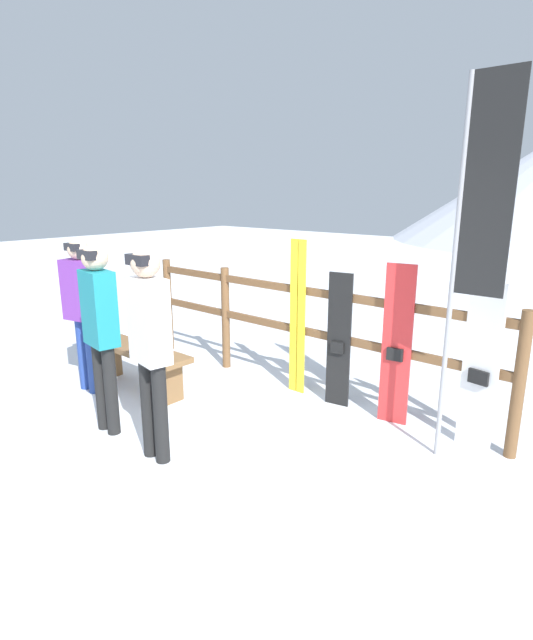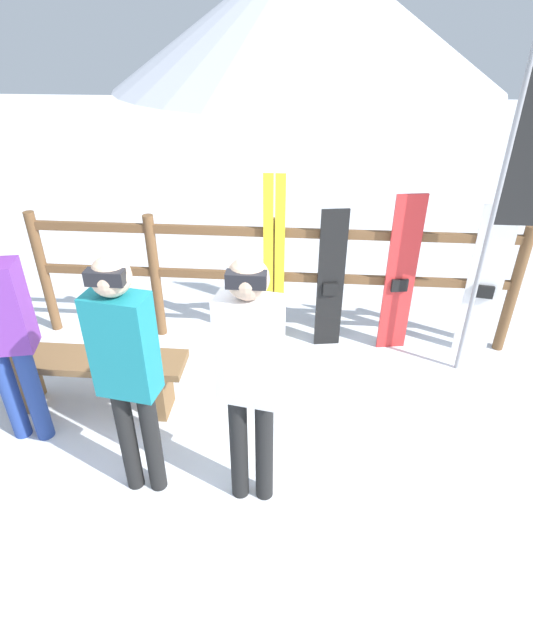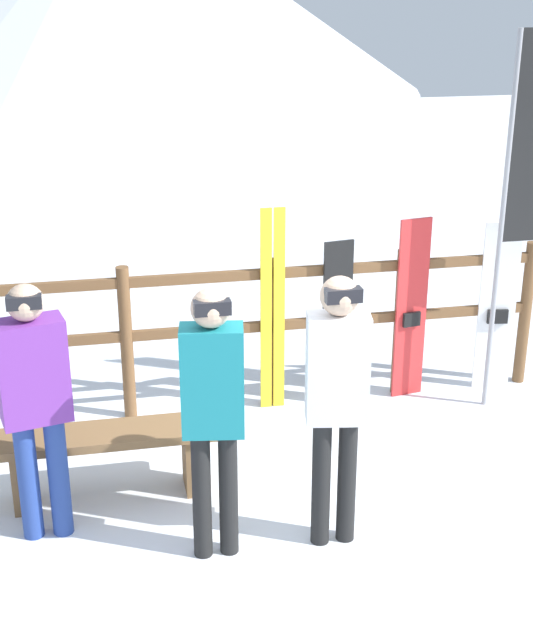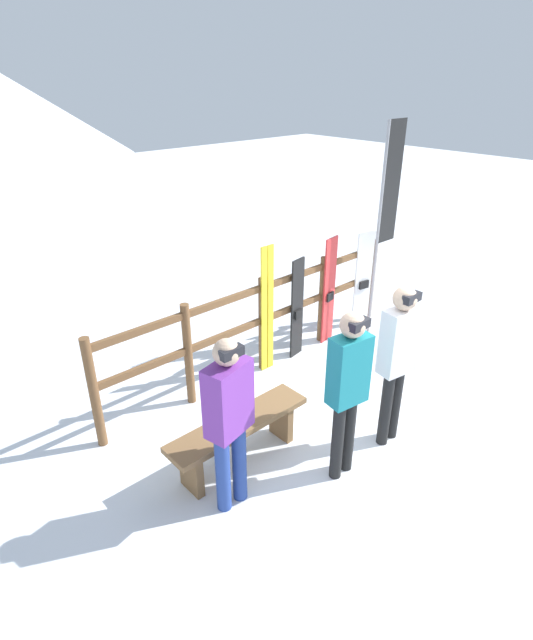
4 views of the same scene
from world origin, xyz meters
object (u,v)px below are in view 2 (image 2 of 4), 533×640
person_purple (1,327)px  rental_flag (523,160)px  snowboard_black_stripe (331,282)px  snowboard_white (485,284)px  person_teal (126,364)px  snowboard_red (400,277)px  bench (92,370)px  ski_pair_yellow (274,265)px  person_white (250,370)px

person_purple → rental_flag: (3.61, 1.17, 0.92)m
person_purple → snowboard_black_stripe: 2.74m
person_purple → snowboard_white: 3.98m
snowboard_black_stripe → rental_flag: bearing=-13.1°
person_teal → snowboard_red: (1.90, 1.88, -0.27)m
person_purple → bench: bearing=43.4°
ski_pair_yellow → rental_flag: (1.85, -0.31, 1.06)m
ski_pair_yellow → person_teal: bearing=-111.6°
person_white → bench: bearing=150.2°
snowboard_black_stripe → ski_pair_yellow: bearing=179.6°
bench → ski_pair_yellow: ski_pair_yellow is taller
person_purple → snowboard_black_stripe: bearing=32.7°
person_teal → ski_pair_yellow: 2.04m
bench → person_teal: (0.64, -0.77, 0.66)m
snowboard_black_stripe → person_teal: bearing=-124.1°
person_purple → ski_pair_yellow: 2.30m
person_purple → rental_flag: rental_flag is taller
snowboard_red → rental_flag: size_ratio=0.52×
person_purple → ski_pair_yellow: size_ratio=1.00×
bench → snowboard_black_stripe: size_ratio=1.09×
snowboard_red → rental_flag: rental_flag is taller
snowboard_red → bench: bearing=-156.4°
bench → ski_pair_yellow: size_ratio=0.90×
person_white → snowboard_white: size_ratio=1.20×
bench → person_teal: person_teal is taller
person_teal → snowboard_black_stripe: (1.28, 1.88, -0.35)m
person_purple → snowboard_red: (2.92, 1.47, -0.22)m
ski_pair_yellow → snowboard_red: bearing=-0.2°
snowboard_white → person_teal: bearing=-144.8°
person_purple → snowboard_white: bearing=21.8°
snowboard_red → person_purple: bearing=-153.3°
bench → snowboard_red: snowboard_red is taller
bench → person_white: (1.37, -0.78, 0.68)m
bench → ski_pair_yellow: 1.83m
person_white → person_teal: (-0.74, 0.01, -0.02)m
snowboard_red → rental_flag: (0.69, -0.31, 1.14)m
snowboard_red → rental_flag: 1.36m
ski_pair_yellow → bench: bearing=-141.1°
person_purple → person_teal: bearing=-21.8°
person_teal → snowboard_white: size_ratio=1.18×
person_white → ski_pair_yellow: size_ratio=1.04×
person_purple → rental_flag: bearing=17.9°
person_white → snowboard_black_stripe: bearing=74.1°
bench → snowboard_white: (3.30, 1.11, 0.35)m
person_purple → person_white: bearing=-13.5°
person_purple → person_teal: (1.02, -0.41, 0.05)m
person_white → person_purple: size_ratio=1.04×
bench → person_purple: 0.81m
bench → snowboard_red: bearing=23.6°
bench → person_purple: (-0.38, -0.36, 0.61)m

